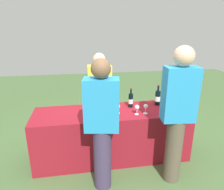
{
  "coord_description": "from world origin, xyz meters",
  "views": [
    {
      "loc": [
        -0.44,
        -2.7,
        1.94
      ],
      "look_at": [
        0.0,
        0.0,
        1.01
      ],
      "focal_mm": 32.45,
      "sensor_mm": 36.0,
      "label": 1
    }
  ],
  "objects_px": {
    "wine_glass_0": "(90,112)",
    "wine_glass_1": "(118,107)",
    "wine_bottle_1": "(108,101)",
    "wine_bottle_2": "(131,100)",
    "wine_glass_3": "(146,107)",
    "guest_0": "(102,123)",
    "wine_bottle_0": "(89,103)",
    "wine_glass_2": "(137,108)",
    "wine_glass_4": "(165,104)",
    "server_pouring": "(100,95)",
    "wine_bottle_3": "(158,98)",
    "guest_1": "(178,112)"
  },
  "relations": [
    {
      "from": "guest_0",
      "to": "wine_glass_4",
      "type": "bearing_deg",
      "value": 36.05
    },
    {
      "from": "wine_glass_4",
      "to": "guest_0",
      "type": "bearing_deg",
      "value": -153.62
    },
    {
      "from": "server_pouring",
      "to": "guest_0",
      "type": "distance_m",
      "value": 1.2
    },
    {
      "from": "wine_bottle_1",
      "to": "wine_glass_2",
      "type": "bearing_deg",
      "value": -38.82
    },
    {
      "from": "wine_bottle_1",
      "to": "guest_1",
      "type": "distance_m",
      "value": 1.06
    },
    {
      "from": "wine_glass_0",
      "to": "wine_glass_1",
      "type": "xyz_separation_m",
      "value": [
        0.39,
        0.08,
        0.01
      ]
    },
    {
      "from": "wine_glass_0",
      "to": "guest_0",
      "type": "height_order",
      "value": "guest_0"
    },
    {
      "from": "wine_bottle_1",
      "to": "wine_bottle_3",
      "type": "xyz_separation_m",
      "value": [
        0.79,
        0.01,
        0.01
      ]
    },
    {
      "from": "wine_bottle_2",
      "to": "wine_glass_0",
      "type": "distance_m",
      "value": 0.7
    },
    {
      "from": "guest_1",
      "to": "server_pouring",
      "type": "bearing_deg",
      "value": 129.16
    },
    {
      "from": "wine_glass_0",
      "to": "wine_glass_1",
      "type": "bearing_deg",
      "value": 11.85
    },
    {
      "from": "wine_bottle_2",
      "to": "guest_0",
      "type": "bearing_deg",
      "value": -126.16
    },
    {
      "from": "wine_bottle_1",
      "to": "wine_glass_1",
      "type": "height_order",
      "value": "wine_bottle_1"
    },
    {
      "from": "guest_0",
      "to": "guest_1",
      "type": "distance_m",
      "value": 0.92
    },
    {
      "from": "wine_bottle_3",
      "to": "wine_glass_3",
      "type": "bearing_deg",
      "value": -134.31
    },
    {
      "from": "guest_0",
      "to": "wine_bottle_0",
      "type": "bearing_deg",
      "value": 108.75
    },
    {
      "from": "wine_glass_0",
      "to": "wine_glass_1",
      "type": "distance_m",
      "value": 0.4
    },
    {
      "from": "guest_1",
      "to": "wine_bottle_0",
      "type": "bearing_deg",
      "value": 151.21
    },
    {
      "from": "wine_glass_4",
      "to": "server_pouring",
      "type": "distance_m",
      "value": 1.13
    },
    {
      "from": "wine_glass_0",
      "to": "guest_1",
      "type": "relative_size",
      "value": 0.07
    },
    {
      "from": "wine_glass_1",
      "to": "guest_0",
      "type": "xyz_separation_m",
      "value": [
        -0.28,
        -0.52,
        0.02
      ]
    },
    {
      "from": "wine_bottle_2",
      "to": "wine_glass_2",
      "type": "relative_size",
      "value": 2.11
    },
    {
      "from": "wine_glass_0",
      "to": "guest_0",
      "type": "relative_size",
      "value": 0.08
    },
    {
      "from": "wine_glass_1",
      "to": "wine_glass_2",
      "type": "xyz_separation_m",
      "value": [
        0.26,
        -0.08,
        0.0
      ]
    },
    {
      "from": "wine_bottle_1",
      "to": "wine_glass_0",
      "type": "bearing_deg",
      "value": -134.33
    },
    {
      "from": "wine_bottle_1",
      "to": "wine_glass_4",
      "type": "height_order",
      "value": "wine_bottle_1"
    },
    {
      "from": "wine_bottle_3",
      "to": "guest_1",
      "type": "relative_size",
      "value": 0.18
    },
    {
      "from": "guest_0",
      "to": "guest_1",
      "type": "height_order",
      "value": "guest_1"
    },
    {
      "from": "wine_glass_0",
      "to": "wine_glass_2",
      "type": "relative_size",
      "value": 0.89
    },
    {
      "from": "wine_bottle_1",
      "to": "wine_bottle_2",
      "type": "xyz_separation_m",
      "value": [
        0.35,
        -0.01,
        -0.0
      ]
    },
    {
      "from": "wine_bottle_2",
      "to": "wine_glass_3",
      "type": "bearing_deg",
      "value": -62.32
    },
    {
      "from": "wine_glass_4",
      "to": "wine_bottle_1",
      "type": "bearing_deg",
      "value": 163.23
    },
    {
      "from": "wine_glass_3",
      "to": "guest_0",
      "type": "relative_size",
      "value": 0.09
    },
    {
      "from": "wine_bottle_2",
      "to": "wine_bottle_3",
      "type": "relative_size",
      "value": 0.93
    },
    {
      "from": "wine_glass_0",
      "to": "wine_glass_1",
      "type": "height_order",
      "value": "wine_glass_1"
    },
    {
      "from": "wine_glass_1",
      "to": "server_pouring",
      "type": "xyz_separation_m",
      "value": [
        -0.18,
        0.68,
        -0.03
      ]
    },
    {
      "from": "wine_glass_3",
      "to": "guest_1",
      "type": "relative_size",
      "value": 0.08
    },
    {
      "from": "wine_bottle_2",
      "to": "server_pouring",
      "type": "relative_size",
      "value": 0.19
    },
    {
      "from": "wine_bottle_3",
      "to": "wine_glass_3",
      "type": "xyz_separation_m",
      "value": [
        -0.29,
        -0.3,
        -0.02
      ]
    },
    {
      "from": "wine_glass_2",
      "to": "wine_bottle_2",
      "type": "bearing_deg",
      "value": 93.71
    },
    {
      "from": "wine_glass_2",
      "to": "wine_glass_1",
      "type": "bearing_deg",
      "value": 162.63
    },
    {
      "from": "wine_glass_3",
      "to": "server_pouring",
      "type": "relative_size",
      "value": 0.09
    },
    {
      "from": "server_pouring",
      "to": "wine_bottle_2",
      "type": "bearing_deg",
      "value": 132.57
    },
    {
      "from": "wine_glass_4",
      "to": "server_pouring",
      "type": "bearing_deg",
      "value": 141.28
    },
    {
      "from": "wine_bottle_0",
      "to": "server_pouring",
      "type": "xyz_separation_m",
      "value": [
        0.21,
        0.52,
        -0.05
      ]
    },
    {
      "from": "server_pouring",
      "to": "guest_0",
      "type": "relative_size",
      "value": 0.94
    },
    {
      "from": "wine_bottle_1",
      "to": "wine_bottle_2",
      "type": "relative_size",
      "value": 0.99
    },
    {
      "from": "wine_bottle_0",
      "to": "wine_glass_1",
      "type": "relative_size",
      "value": 2.27
    },
    {
      "from": "wine_bottle_0",
      "to": "wine_glass_3",
      "type": "bearing_deg",
      "value": -16.39
    },
    {
      "from": "wine_bottle_0",
      "to": "wine_glass_0",
      "type": "distance_m",
      "value": 0.24
    }
  ]
}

